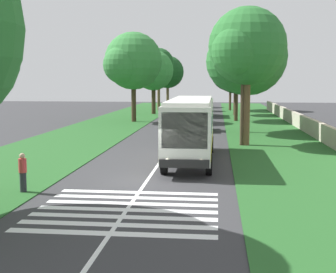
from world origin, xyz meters
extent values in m
plane|color=#333335|center=(0.00, 0.00, 0.00)|extent=(160.00, 160.00, 0.00)
cube|color=#235623|center=(15.00, 8.20, 0.02)|extent=(120.00, 8.00, 0.04)
cube|color=#235623|center=(15.00, -8.20, 0.02)|extent=(120.00, 8.00, 0.04)
cube|color=silver|center=(15.00, 0.00, 0.00)|extent=(110.00, 0.16, 0.01)
cube|color=silver|center=(6.02, -1.80, 2.10)|extent=(11.00, 2.50, 2.90)
cube|color=slate|center=(6.32, -1.80, 2.62)|extent=(9.68, 2.54, 0.85)
cube|color=slate|center=(0.56, -1.80, 2.45)|extent=(0.08, 2.20, 1.74)
cube|color=#B29E19|center=(6.02, -1.80, 1.10)|extent=(10.78, 2.53, 0.36)
cube|color=silver|center=(6.02, -1.80, 3.64)|extent=(10.56, 2.30, 0.18)
cube|color=black|center=(0.44, -1.80, 0.87)|extent=(0.16, 2.40, 0.40)
sphere|color=#F2EDCC|center=(0.50, -1.00, 1.00)|extent=(0.24, 0.24, 0.24)
sphere|color=#F2EDCC|center=(0.50, -2.60, 1.00)|extent=(0.24, 0.24, 0.24)
cylinder|color=black|center=(2.12, -0.65, 0.55)|extent=(1.10, 0.32, 1.10)
cylinder|color=black|center=(9.52, -0.65, 0.55)|extent=(1.10, 0.32, 1.10)
cylinder|color=black|center=(2.12, -2.95, 0.55)|extent=(1.10, 0.32, 1.10)
cylinder|color=black|center=(9.52, -2.95, 0.55)|extent=(1.10, 0.32, 1.10)
cube|color=silver|center=(-7.30, 0.00, 0.00)|extent=(0.45, 6.80, 0.01)
cube|color=silver|center=(-6.40, 0.00, 0.00)|extent=(0.45, 6.80, 0.01)
cube|color=silver|center=(-5.50, 0.00, 0.00)|extent=(0.45, 6.80, 0.01)
cube|color=silver|center=(-4.60, 0.00, 0.00)|extent=(0.45, 6.80, 0.01)
cube|color=silver|center=(-3.70, 0.00, 0.00)|extent=(0.45, 6.80, 0.01)
cube|color=silver|center=(-2.80, 0.00, 0.00)|extent=(0.45, 6.80, 0.01)
cube|color=silver|center=(-1.90, 0.00, 0.00)|extent=(0.45, 6.80, 0.01)
cube|color=silver|center=(22.75, -2.00, 0.53)|extent=(4.30, 1.75, 0.70)
cube|color=slate|center=(22.65, -2.00, 1.15)|extent=(2.00, 1.61, 0.55)
cylinder|color=black|center=(21.40, -1.22, 0.32)|extent=(0.64, 0.22, 0.64)
cylinder|color=black|center=(24.10, -1.22, 0.32)|extent=(0.64, 0.22, 0.64)
cylinder|color=black|center=(21.40, -2.78, 0.32)|extent=(0.64, 0.22, 0.64)
cylinder|color=black|center=(24.10, -2.78, 0.32)|extent=(0.64, 0.22, 0.64)
cube|color=gold|center=(31.41, 1.80, 0.53)|extent=(4.30, 1.75, 0.70)
cube|color=slate|center=(31.31, 1.80, 1.15)|extent=(2.00, 1.61, 0.55)
cylinder|color=black|center=(30.06, 2.58, 0.32)|extent=(0.64, 0.22, 0.64)
cylinder|color=black|center=(32.76, 2.58, 0.32)|extent=(0.64, 0.22, 0.64)
cylinder|color=black|center=(30.06, 1.02, 0.32)|extent=(0.64, 0.22, 0.64)
cylinder|color=black|center=(32.76, 1.02, 0.32)|extent=(0.64, 0.22, 0.64)
cube|color=silver|center=(39.69, -1.52, 1.48)|extent=(6.00, 2.10, 2.10)
cube|color=slate|center=(39.89, -1.52, 1.86)|extent=(5.04, 2.13, 0.70)
cube|color=slate|center=(36.72, -1.52, 1.69)|extent=(0.06, 1.76, 1.18)
cylinder|color=black|center=(37.79, -0.57, 0.38)|extent=(0.76, 0.24, 0.76)
cylinder|color=black|center=(41.59, -0.57, 0.38)|extent=(0.76, 0.24, 0.76)
cylinder|color=black|center=(37.79, -2.47, 0.38)|extent=(0.76, 0.24, 0.76)
cylinder|color=black|center=(41.59, -2.47, 0.38)|extent=(0.76, 0.24, 0.76)
cylinder|color=#3D2D1E|center=(31.34, 6.21, 2.61)|extent=(0.54, 0.54, 5.15)
sphere|color=#337A38|center=(31.34, 6.21, 6.99)|extent=(6.56, 6.56, 6.56)
sphere|color=#337A38|center=(33.30, 6.21, 6.50)|extent=(4.60, 4.60, 4.60)
sphere|color=#337A38|center=(29.70, 7.20, 6.50)|extent=(4.22, 4.22, 4.22)
cylinder|color=#3D2D1E|center=(43.70, 5.60, 2.33)|extent=(0.57, 0.57, 4.58)
sphere|color=#337A38|center=(43.70, 5.60, 6.18)|extent=(5.66, 5.66, 5.66)
sphere|color=#337A38|center=(45.40, 5.60, 5.75)|extent=(3.26, 3.26, 3.26)
sphere|color=#337A38|center=(42.29, 6.45, 5.75)|extent=(3.93, 3.93, 3.93)
cylinder|color=brown|center=(51.63, 5.86, 3.08)|extent=(0.44, 0.44, 6.08)
sphere|color=#19471E|center=(51.63, 5.86, 7.43)|extent=(4.77, 4.77, 4.77)
sphere|color=#19471E|center=(53.06, 5.86, 7.08)|extent=(3.01, 3.01, 3.01)
sphere|color=#19471E|center=(50.44, 6.58, 7.08)|extent=(2.94, 2.94, 2.94)
cylinder|color=brown|center=(61.35, 5.47, 2.35)|extent=(0.48, 0.48, 4.61)
sphere|color=#19471E|center=(61.35, 5.47, 6.24)|extent=(5.76, 5.76, 5.76)
sphere|color=#19471E|center=(63.08, 5.47, 5.80)|extent=(3.83, 3.83, 3.83)
sphere|color=#19471E|center=(59.91, 6.33, 5.80)|extent=(3.60, 3.60, 3.60)
cylinder|color=#4C3826|center=(52.73, -5.42, 2.79)|extent=(0.37, 0.37, 5.51)
sphere|color=#337A38|center=(52.73, -5.42, 7.61)|extent=(7.48, 7.48, 7.48)
sphere|color=#337A38|center=(54.97, -5.42, 7.05)|extent=(4.47, 4.47, 4.47)
sphere|color=#337A38|center=(50.86, -4.29, 7.05)|extent=(4.93, 4.93, 4.93)
cylinder|color=#3D2D1E|center=(42.77, -5.81, 2.19)|extent=(0.42, 0.42, 4.30)
sphere|color=#337A38|center=(42.77, -5.81, 5.78)|extent=(5.24, 5.24, 5.24)
sphere|color=#337A38|center=(44.34, -5.81, 5.39)|extent=(3.48, 3.48, 3.48)
sphere|color=#337A38|center=(41.46, -5.02, 5.39)|extent=(3.31, 3.31, 3.31)
cylinder|color=#3D2D1E|center=(21.59, -6.05, 2.53)|extent=(0.46, 0.46, 4.97)
sphere|color=#286B2D|center=(21.59, -6.05, 6.97)|extent=(7.12, 7.12, 7.12)
sphere|color=#286B2D|center=(23.72, -6.05, 6.43)|extent=(4.18, 4.18, 4.18)
sphere|color=#286B2D|center=(19.81, -4.99, 6.43)|extent=(5.33, 5.33, 5.33)
cylinder|color=brown|center=(13.13, -5.47, 2.88)|extent=(0.55, 0.55, 5.68)
sphere|color=#286B2D|center=(13.13, -5.47, 7.27)|extent=(5.65, 5.65, 5.65)
sphere|color=#286B2D|center=(14.82, -5.47, 6.85)|extent=(3.52, 3.52, 3.52)
sphere|color=#286B2D|center=(11.71, -4.62, 6.85)|extent=(3.46, 3.46, 3.46)
cylinder|color=#3D2D1E|center=(33.56, -5.57, 2.29)|extent=(0.43, 0.43, 4.50)
sphere|color=#19471E|center=(33.56, -5.57, 6.13)|extent=(5.78, 5.78, 5.78)
sphere|color=#19471E|center=(35.29, -5.57, 5.70)|extent=(4.00, 4.00, 4.00)
sphere|color=#19471E|center=(32.11, -4.70, 5.70)|extent=(4.23, 4.23, 4.23)
cylinder|color=#473828|center=(13.00, -5.15, 3.78)|extent=(0.24, 0.24, 7.48)
cube|color=#3D3326|center=(13.00, -5.15, 6.92)|extent=(0.12, 1.40, 0.12)
cube|color=#B2A893|center=(20.00, -11.60, 0.74)|extent=(70.00, 0.40, 1.40)
cylinder|color=#26262D|center=(-2.46, 4.95, 0.46)|extent=(0.28, 0.28, 0.85)
cylinder|color=#B23333|center=(-2.46, 4.95, 1.19)|extent=(0.34, 0.34, 0.60)
sphere|color=tan|center=(-2.46, 4.95, 1.61)|extent=(0.24, 0.24, 0.24)
camera|label=1|loc=(-21.14, -3.30, 4.84)|focal=49.33mm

